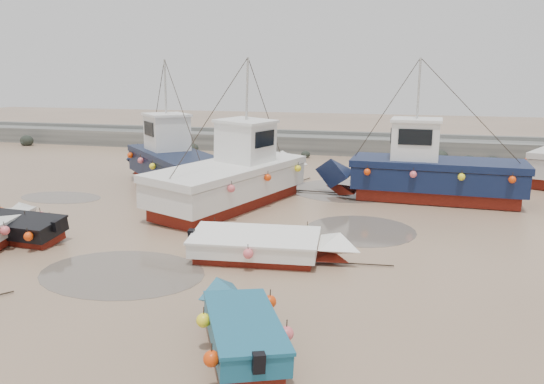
% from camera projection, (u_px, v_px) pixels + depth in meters
% --- Properties ---
extents(ground, '(120.00, 120.00, 0.00)m').
position_uv_depth(ground, '(208.00, 250.00, 17.14)').
color(ground, tan).
rests_on(ground, ground).
extents(seawall, '(60.00, 4.92, 1.50)m').
position_uv_depth(seawall, '(326.00, 144.00, 37.67)').
color(seawall, slate).
rests_on(seawall, ground).
extents(puddle_a, '(4.88, 4.88, 0.01)m').
position_uv_depth(puddle_a, '(122.00, 273.00, 15.21)').
color(puddle_a, '#5C5248').
rests_on(puddle_a, ground).
extents(puddle_b, '(4.03, 4.03, 0.01)m').
position_uv_depth(puddle_b, '(360.00, 230.00, 19.33)').
color(puddle_b, '#5C5248').
rests_on(puddle_b, ground).
extents(puddle_c, '(3.93, 3.93, 0.01)m').
position_uv_depth(puddle_c, '(61.00, 197.00, 24.41)').
color(puddle_c, '#5C5248').
rests_on(puddle_c, ground).
extents(puddle_d, '(5.65, 5.65, 0.01)m').
position_uv_depth(puddle_d, '(348.00, 190.00, 25.90)').
color(puddle_d, '#5C5248').
rests_on(puddle_d, ground).
extents(dinghy_0, '(2.22, 5.66, 1.43)m').
position_uv_depth(dinghy_0, '(1.00, 225.00, 17.99)').
color(dinghy_0, maroon).
rests_on(dinghy_0, ground).
extents(dinghy_2, '(2.99, 4.80, 1.43)m').
position_uv_depth(dinghy_2, '(240.00, 323.00, 10.97)').
color(dinghy_2, maroon).
rests_on(dinghy_2, ground).
extents(dinghy_4, '(5.75, 2.04, 1.43)m').
position_uv_depth(dinghy_4, '(8.00, 224.00, 18.15)').
color(dinghy_4, maroon).
rests_on(dinghy_4, ground).
extents(dinghy_5, '(6.23, 2.45, 1.43)m').
position_uv_depth(dinghy_5, '(267.00, 243.00, 16.12)').
color(dinghy_5, maroon).
rests_on(dinghy_5, ground).
extents(cabin_boat_0, '(8.38, 8.33, 6.22)m').
position_uv_depth(cabin_boat_0, '(170.00, 161.00, 26.33)').
color(cabin_boat_0, maroon).
rests_on(cabin_boat_0, ground).
extents(cabin_boat_1, '(5.37, 11.26, 6.22)m').
position_uv_depth(cabin_boat_1, '(238.00, 175.00, 22.93)').
color(cabin_boat_1, maroon).
rests_on(cabin_boat_1, ground).
extents(cabin_boat_2, '(10.62, 3.32, 6.22)m').
position_uv_depth(cabin_boat_2, '(422.00, 171.00, 23.72)').
color(cabin_boat_2, maroon).
rests_on(cabin_boat_2, ground).
extents(person, '(0.80, 0.68, 1.85)m').
position_uv_depth(person, '(191.00, 203.00, 23.30)').
color(person, '#141532').
rests_on(person, ground).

